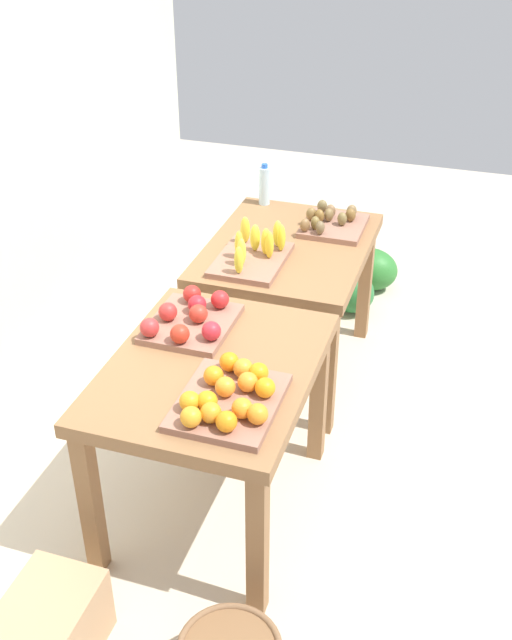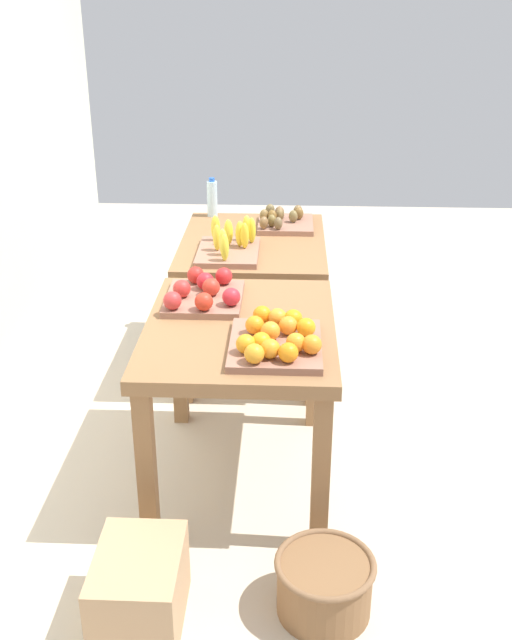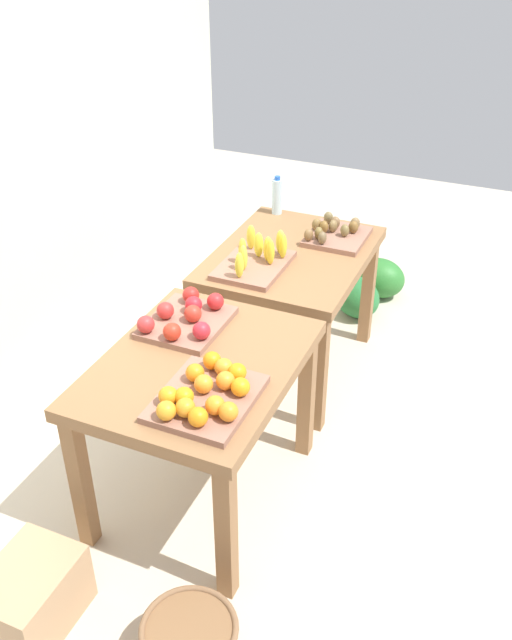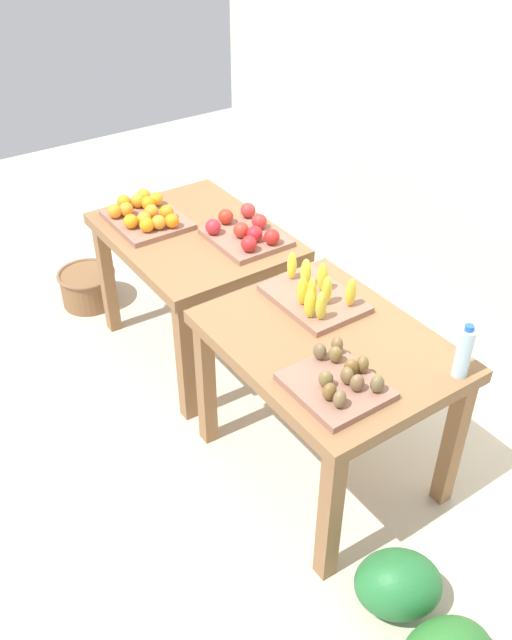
{
  "view_description": "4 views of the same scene",
  "coord_description": "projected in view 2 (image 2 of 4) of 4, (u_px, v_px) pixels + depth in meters",
  "views": [
    {
      "loc": [
        -2.87,
        -0.93,
        2.52
      ],
      "look_at": [
        0.08,
        0.02,
        0.59
      ],
      "focal_mm": 43.17,
      "sensor_mm": 36.0,
      "label": 1
    },
    {
      "loc": [
        -3.41,
        -0.2,
        2.09
      ],
      "look_at": [
        -0.1,
        -0.05,
        0.58
      ],
      "focal_mm": 41.95,
      "sensor_mm": 36.0,
      "label": 2
    },
    {
      "loc": [
        -2.67,
        -1.18,
        2.5
      ],
      "look_at": [
        0.06,
        -0.0,
        0.62
      ],
      "focal_mm": 39.16,
      "sensor_mm": 36.0,
      "label": 3
    },
    {
      "loc": [
        2.23,
        -1.51,
        2.49
      ],
      "look_at": [
        0.05,
        -0.02,
        0.57
      ],
      "focal_mm": 38.21,
      "sensor_mm": 36.0,
      "label": 4
    }
  ],
  "objects": [
    {
      "name": "watermelon_pile",
      "position": [
        294.0,
        286.0,
        5.23
      ],
      "size": [
        0.67,
        0.48,
        0.28
      ],
      "color": "#2C732D",
      "rests_on": "ground_plane"
    },
    {
      "name": "apple_bin",
      "position": [
        204.0,
        293.0,
        3.35
      ],
      "size": [
        0.42,
        0.35,
        0.11
      ],
      "color": "#946653",
      "rests_on": "display_table_left"
    },
    {
      "name": "display_table_right",
      "position": [
        253.0,
        259.0,
        4.21
      ],
      "size": [
        1.04,
        0.8,
        0.77
      ],
      "color": "olive",
      "rests_on": "ground_plane"
    },
    {
      "name": "orange_bin",
      "position": [
        276.0,
        339.0,
        2.91
      ],
      "size": [
        0.45,
        0.36,
        0.11
      ],
      "color": "#946653",
      "rests_on": "display_table_left"
    },
    {
      "name": "display_table_left",
      "position": [
        240.0,
        348.0,
        3.2
      ],
      "size": [
        1.04,
        0.8,
        0.77
      ],
      "color": "olive",
      "rests_on": "ground_plane"
    },
    {
      "name": "cardboard_produce_box",
      "position": [
        140.0,
        589.0,
        2.61
      ],
      "size": [
        0.4,
        0.3,
        0.29
      ],
      "primitive_type": "cube",
      "color": "tan",
      "rests_on": "ground_plane"
    },
    {
      "name": "wicker_basket",
      "position": [
        324.0,
        584.0,
        2.67
      ],
      "size": [
        0.36,
        0.36,
        0.23
      ],
      "color": "brown",
      "rests_on": "ground_plane"
    },
    {
      "name": "banana_crate",
      "position": [
        230.0,
        245.0,
        3.93
      ],
      "size": [
        0.44,
        0.32,
        0.17
      ],
      "color": "#946653",
      "rests_on": "display_table_right"
    },
    {
      "name": "kiwi_bin",
      "position": [
        283.0,
        221.0,
        4.38
      ],
      "size": [
        0.36,
        0.32,
        0.1
      ],
      "color": "#946653",
      "rests_on": "display_table_right"
    },
    {
      "name": "ground_plane",
      "position": [
        248.0,
        411.0,
        3.98
      ],
      "size": [
        8.0,
        8.0,
        0.0
      ],
      "primitive_type": "plane",
      "color": "beige"
    },
    {
      "name": "water_bottle",
      "position": [
        212.0,
        198.0,
        4.55
      ],
      "size": [
        0.06,
        0.06,
        0.24
      ],
      "color": "silver",
      "rests_on": "display_table_right"
    }
  ]
}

